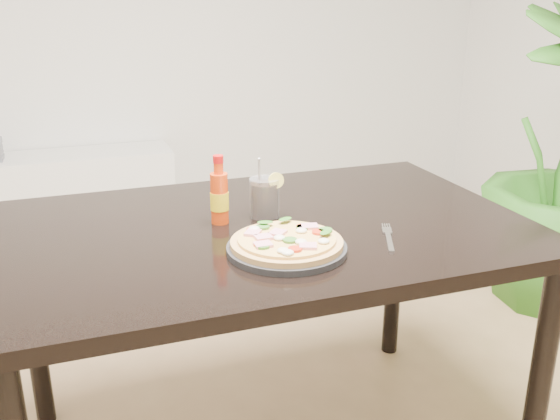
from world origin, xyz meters
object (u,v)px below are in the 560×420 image
object	(u,v)px
media_console	(45,200)
cola_cup	(265,198)
plate	(287,249)
hot_sauce_bottle	(219,197)
fork	(388,236)
dining_table	(265,253)
pizza	(287,241)

from	to	relation	value
media_console	cola_cup	bearing A→B (deg)	-72.19
plate	hot_sauce_bottle	size ratio (longest dim) A/B	1.55
hot_sauce_bottle	media_console	size ratio (longest dim) A/B	0.13
cola_cup	fork	world-z (taller)	cola_cup
dining_table	pizza	bearing A→B (deg)	-93.03
dining_table	media_console	world-z (taller)	dining_table
media_console	pizza	bearing A→B (deg)	-74.84
hot_sauce_bottle	fork	size ratio (longest dim) A/B	1.05
fork	pizza	bearing A→B (deg)	-155.42
hot_sauce_bottle	media_console	world-z (taller)	hot_sauce_bottle
cola_cup	dining_table	bearing A→B (deg)	-107.28
plate	cola_cup	distance (m)	0.26
pizza	cola_cup	world-z (taller)	cola_cup
media_console	dining_table	bearing A→B (deg)	-73.19
cola_cup	media_console	distance (m)	2.15
pizza	hot_sauce_bottle	world-z (taller)	hot_sauce_bottle
plate	cola_cup	size ratio (longest dim) A/B	1.67
plate	pizza	world-z (taller)	pizza
pizza	fork	xyz separation A→B (m)	(0.28, 0.00, -0.02)
hot_sauce_bottle	pizza	bearing A→B (deg)	-68.13
hot_sauce_bottle	plate	bearing A→B (deg)	-68.05
dining_table	media_console	size ratio (longest dim) A/B	1.00
dining_table	media_console	bearing A→B (deg)	106.81
dining_table	plate	xyz separation A→B (m)	(-0.01, -0.20, 0.09)
plate	pizza	size ratio (longest dim) A/B	1.07
cola_cup	media_console	size ratio (longest dim) A/B	0.12
hot_sauce_bottle	media_console	bearing A→B (deg)	104.28
plate	media_console	size ratio (longest dim) A/B	0.21
pizza	fork	distance (m)	0.28
dining_table	fork	xyz separation A→B (m)	(0.27, -0.20, 0.09)
dining_table	hot_sauce_bottle	xyz separation A→B (m)	(-0.11, 0.05, 0.16)
plate	fork	distance (m)	0.28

